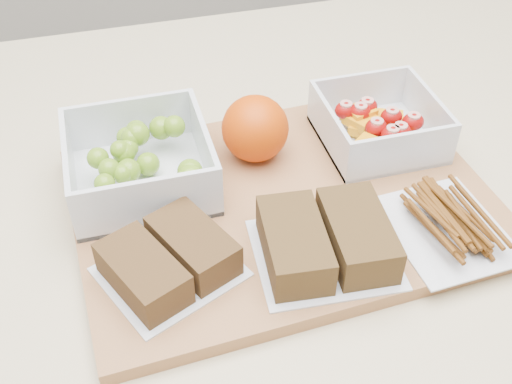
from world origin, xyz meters
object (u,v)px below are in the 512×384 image
(orange, at_px, (255,129))
(sandwich_bag_center, at_px, (326,240))
(pretzel_bag, at_px, (448,220))
(grape_container, at_px, (142,163))
(cutting_board, at_px, (283,204))
(sandwich_bag_left, at_px, (169,260))
(fruit_container, at_px, (378,126))

(orange, relative_size, sandwich_bag_center, 0.53)
(orange, bearing_deg, pretzel_bag, -47.77)
(grape_container, bearing_deg, cutting_board, -25.28)
(cutting_board, bearing_deg, grape_container, 151.75)
(sandwich_bag_left, distance_m, pretzel_bag, 0.27)
(grape_container, distance_m, pretzel_bag, 0.31)
(cutting_board, height_order, orange, orange)
(orange, xyz_separation_m, sandwich_bag_center, (0.02, -0.16, -0.02))
(orange, bearing_deg, sandwich_bag_center, -81.95)
(pretzel_bag, bearing_deg, sandwich_bag_center, 179.67)
(cutting_board, relative_size, grape_container, 2.93)
(fruit_container, bearing_deg, grape_container, -179.76)
(grape_container, xyz_separation_m, sandwich_bag_center, (0.15, -0.15, -0.01))
(cutting_board, height_order, grape_container, grape_container)
(grape_container, bearing_deg, orange, 5.72)
(grape_container, distance_m, fruit_container, 0.26)
(sandwich_bag_center, xyz_separation_m, pretzel_bag, (0.12, -0.00, -0.01))
(sandwich_bag_left, xyz_separation_m, pretzel_bag, (0.27, -0.02, -0.00))
(orange, bearing_deg, fruit_container, -4.65)
(grape_container, xyz_separation_m, fruit_container, (0.26, 0.00, -0.01))
(sandwich_bag_left, bearing_deg, orange, 50.30)
(cutting_board, height_order, fruit_container, fruit_container)
(orange, relative_size, sandwich_bag_left, 0.50)
(fruit_container, height_order, pretzel_bag, fruit_container)
(cutting_board, relative_size, pretzel_bag, 3.13)
(orange, xyz_separation_m, pretzel_bag, (0.15, -0.16, -0.02))
(orange, bearing_deg, grape_container, -174.28)
(grape_container, relative_size, fruit_container, 1.15)
(fruit_container, xyz_separation_m, sandwich_bag_center, (-0.12, -0.15, -0.00))
(grape_container, height_order, pretzel_bag, grape_container)
(orange, bearing_deg, cutting_board, -83.01)
(grape_container, relative_size, pretzel_bag, 1.07)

